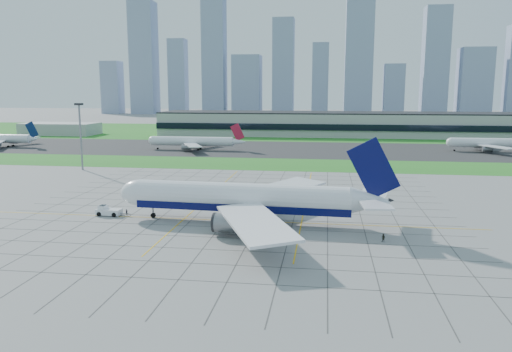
% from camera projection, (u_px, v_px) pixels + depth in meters
% --- Properties ---
extents(ground, '(1400.00, 1400.00, 0.00)m').
position_uv_depth(ground, '(227.00, 218.00, 119.92)').
color(ground, gray).
rests_on(ground, ground).
extents(grass_median, '(700.00, 35.00, 0.04)m').
position_uv_depth(grass_median, '(269.00, 164.00, 207.74)').
color(grass_median, '#267621').
rests_on(grass_median, ground).
extents(asphalt_taxiway, '(700.00, 75.00, 0.04)m').
position_uv_depth(asphalt_taxiway, '(281.00, 149.00, 261.40)').
color(asphalt_taxiway, '#383838').
rests_on(asphalt_taxiway, ground).
extents(grass_far, '(700.00, 145.00, 0.04)m').
position_uv_depth(grass_far, '(295.00, 132.00, 368.74)').
color(grass_far, '#267621').
rests_on(grass_far, ground).
extents(apron_markings, '(120.00, 130.00, 0.03)m').
position_uv_depth(apron_markings, '(237.00, 208.00, 130.68)').
color(apron_markings, '#474744').
rests_on(apron_markings, ground).
extents(terminal, '(260.00, 43.00, 15.80)m').
position_uv_depth(terminal, '(352.00, 124.00, 337.36)').
color(terminal, '#B7B7B2').
rests_on(terminal, ground).
extents(service_block, '(50.00, 25.00, 8.00)m').
position_uv_depth(service_block, '(61.00, 129.00, 346.27)').
color(service_block, '#B7B7B2').
rests_on(service_block, ground).
extents(light_mast, '(2.50, 2.50, 25.60)m').
position_uv_depth(light_mast, '(80.00, 128.00, 190.28)').
color(light_mast, gray).
rests_on(light_mast, ground).
extents(city_skyline, '(523.00, 32.40, 160.00)m').
position_uv_depth(city_skyline, '(302.00, 67.00, 618.52)').
color(city_skyline, '#8D9CB8').
rests_on(city_skyline, ground).
extents(airliner, '(65.23, 65.96, 20.52)m').
position_uv_depth(airliner, '(244.00, 199.00, 115.05)').
color(airliner, white).
rests_on(airliner, ground).
extents(pushback_tug, '(8.83, 3.38, 2.44)m').
position_uv_depth(pushback_tug, '(108.00, 211.00, 122.51)').
color(pushback_tug, white).
rests_on(pushback_tug, ground).
extents(crew_near, '(0.65, 0.72, 1.64)m').
position_uv_depth(crew_near, '(127.00, 212.00, 122.14)').
color(crew_near, black).
rests_on(crew_near, ground).
extents(crew_far, '(1.06, 1.02, 1.72)m').
position_uv_depth(crew_far, '(383.00, 238.00, 100.83)').
color(crew_far, black).
rests_on(crew_far, ground).
extents(distant_jet_0, '(33.17, 42.66, 14.08)m').
position_uv_depth(distant_jet_0, '(7.00, 139.00, 270.69)').
color(distant_jet_0, white).
rests_on(distant_jet_0, ground).
extents(distant_jet_1, '(48.38, 42.66, 14.08)m').
position_uv_depth(distant_jet_1, '(194.00, 141.00, 256.60)').
color(distant_jet_1, white).
rests_on(distant_jet_1, ground).
extents(distant_jet_2, '(37.87, 42.66, 14.08)m').
position_uv_depth(distant_jet_2, '(486.00, 143.00, 249.04)').
color(distant_jet_2, white).
rests_on(distant_jet_2, ground).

